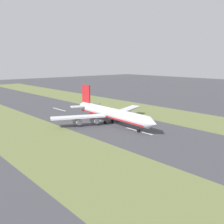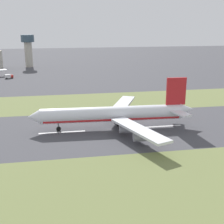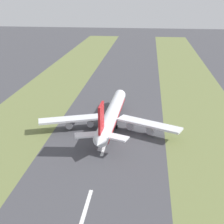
% 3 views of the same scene
% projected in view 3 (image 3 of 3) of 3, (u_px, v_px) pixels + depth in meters
% --- Properties ---
extents(ground_plane, '(800.00, 800.00, 0.00)m').
position_uv_depth(ground_plane, '(111.00, 124.00, 148.95)').
color(ground_plane, '#424247').
extents(grass_median_west, '(40.00, 600.00, 0.01)m').
position_uv_depth(grass_median_west, '(21.00, 120.00, 153.79)').
color(grass_median_west, olive).
rests_on(grass_median_west, ground).
extents(grass_median_east, '(40.00, 600.00, 0.01)m').
position_uv_depth(grass_median_east, '(207.00, 128.00, 144.10)').
color(grass_median_east, olive).
rests_on(grass_median_east, ground).
extents(centreline_dash_near, '(1.20, 18.00, 0.01)m').
position_uv_depth(centreline_dash_near, '(86.00, 208.00, 91.46)').
color(centreline_dash_near, silver).
rests_on(centreline_dash_near, ground).
extents(centreline_dash_mid, '(1.20, 18.00, 0.01)m').
position_uv_depth(centreline_dash_mid, '(105.00, 145.00, 128.44)').
color(centreline_dash_mid, silver).
rests_on(centreline_dash_mid, ground).
extents(centreline_dash_far, '(1.20, 18.00, 0.01)m').
position_uv_depth(centreline_dash_far, '(115.00, 111.00, 165.41)').
color(centreline_dash_far, silver).
rests_on(centreline_dash_far, ground).
extents(airplane_main_jet, '(64.08, 67.17, 20.20)m').
position_uv_depth(airplane_main_jet, '(111.00, 115.00, 142.89)').
color(airplane_main_jet, silver).
rests_on(airplane_main_jet, ground).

